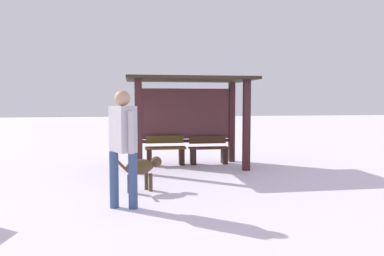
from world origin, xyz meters
The scene contains 6 objects.
ground_plane centered at (0.00, 0.00, 0.00)m, with size 60.00×60.00×0.00m, color white.
bus_shelter centered at (0.00, 0.20, 1.65)m, with size 3.07×1.89×2.22m.
bench_left_inside centered at (-0.57, 0.39, 0.35)m, with size 1.04×0.36×0.75m.
bench_center_inside centered at (0.57, 0.40, 0.32)m, with size 1.04×0.37×0.72m.
person_walking centered at (-1.55, -3.40, 1.08)m, with size 0.48×0.63×1.82m.
dog centered at (-1.23, -2.37, 0.44)m, with size 0.83×0.51×0.63m.
Camera 1 is at (-1.40, -9.20, 1.66)m, focal length 35.14 mm.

